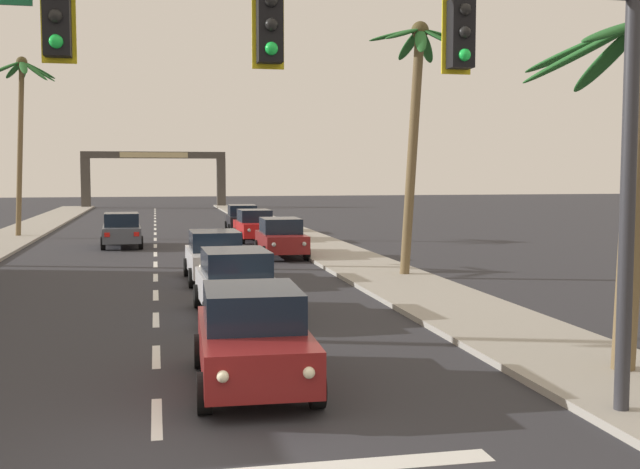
{
  "coord_description": "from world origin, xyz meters",
  "views": [
    {
      "loc": [
        0.03,
        -9.76,
        3.65
      ],
      "look_at": [
        3.79,
        8.0,
        2.2
      ],
      "focal_mm": 43.82,
      "sensor_mm": 36.0,
      "label": 1
    }
  ],
  "objects_px": {
    "sedan_lead_at_stop_bar": "(253,336)",
    "sedan_parked_nearest_kerb": "(255,225)",
    "sedan_third_in_queue": "(236,283)",
    "sedan_parked_mid_kerb": "(281,237)",
    "sedan_oncoming_far": "(122,230)",
    "palm_left_farthest": "(22,102)",
    "traffic_signal_mast": "(391,72)",
    "sedan_parked_far_kerb": "(242,219)",
    "town_gateway_arch": "(154,171)",
    "palm_right_second": "(416,97)",
    "palm_right_nearest": "(638,114)",
    "sedan_fifth_in_queue": "(215,256)"
  },
  "relations": [
    {
      "from": "sedan_oncoming_far",
      "to": "sedan_parked_mid_kerb",
      "type": "bearing_deg",
      "value": -41.54
    },
    {
      "from": "traffic_signal_mast",
      "to": "town_gateway_arch",
      "type": "distance_m",
      "value": 73.46
    },
    {
      "from": "sedan_oncoming_far",
      "to": "sedan_parked_far_kerb",
      "type": "relative_size",
      "value": 1.01
    },
    {
      "from": "sedan_third_in_queue",
      "to": "sedan_parked_far_kerb",
      "type": "xyz_separation_m",
      "value": [
        3.17,
        27.41,
        0.0
      ]
    },
    {
      "from": "sedan_lead_at_stop_bar",
      "to": "town_gateway_arch",
      "type": "bearing_deg",
      "value": 91.32
    },
    {
      "from": "sedan_third_in_queue",
      "to": "sedan_oncoming_far",
      "type": "height_order",
      "value": "same"
    },
    {
      "from": "sedan_third_in_queue",
      "to": "sedan_parked_far_kerb",
      "type": "distance_m",
      "value": 27.59
    },
    {
      "from": "traffic_signal_mast",
      "to": "town_gateway_arch",
      "type": "xyz_separation_m",
      "value": [
        -3.15,
        73.38,
        -1.15
      ]
    },
    {
      "from": "palm_left_farthest",
      "to": "town_gateway_arch",
      "type": "height_order",
      "value": "palm_left_farthest"
    },
    {
      "from": "sedan_parked_mid_kerb",
      "to": "town_gateway_arch",
      "type": "xyz_separation_m",
      "value": [
        -5.31,
        50.45,
        2.98
      ]
    },
    {
      "from": "town_gateway_arch",
      "to": "sedan_parked_nearest_kerb",
      "type": "bearing_deg",
      "value": -83.07
    },
    {
      "from": "sedan_lead_at_stop_bar",
      "to": "sedan_parked_mid_kerb",
      "type": "distance_m",
      "value": 20.32
    },
    {
      "from": "sedan_oncoming_far",
      "to": "sedan_parked_mid_kerb",
      "type": "relative_size",
      "value": 1.01
    },
    {
      "from": "sedan_lead_at_stop_bar",
      "to": "sedan_parked_nearest_kerb",
      "type": "height_order",
      "value": "same"
    },
    {
      "from": "traffic_signal_mast",
      "to": "sedan_lead_at_stop_bar",
      "type": "distance_m",
      "value": 5.3
    },
    {
      "from": "sedan_parked_far_kerb",
      "to": "town_gateway_arch",
      "type": "height_order",
      "value": "town_gateway_arch"
    },
    {
      "from": "sedan_lead_at_stop_bar",
      "to": "sedan_parked_mid_kerb",
      "type": "relative_size",
      "value": 1.01
    },
    {
      "from": "sedan_parked_nearest_kerb",
      "to": "town_gateway_arch",
      "type": "distance_m",
      "value": 42.93
    },
    {
      "from": "sedan_parked_mid_kerb",
      "to": "sedan_parked_nearest_kerb",
      "type": "bearing_deg",
      "value": 91.04
    },
    {
      "from": "palm_left_farthest",
      "to": "palm_right_second",
      "type": "distance_m",
      "value": 25.74
    },
    {
      "from": "sedan_third_in_queue",
      "to": "sedan_parked_mid_kerb",
      "type": "relative_size",
      "value": 1.0
    },
    {
      "from": "sedan_lead_at_stop_bar",
      "to": "sedan_third_in_queue",
      "type": "distance_m",
      "value": 6.59
    },
    {
      "from": "sedan_parked_nearest_kerb",
      "to": "palm_left_farthest",
      "type": "relative_size",
      "value": 0.45
    },
    {
      "from": "sedan_lead_at_stop_bar",
      "to": "palm_left_farthest",
      "type": "height_order",
      "value": "palm_left_farthest"
    },
    {
      "from": "sedan_third_in_queue",
      "to": "sedan_oncoming_far",
      "type": "xyz_separation_m",
      "value": [
        -3.61,
        19.53,
        0.0
      ]
    },
    {
      "from": "sedan_third_in_queue",
      "to": "town_gateway_arch",
      "type": "height_order",
      "value": "town_gateway_arch"
    },
    {
      "from": "sedan_lead_at_stop_bar",
      "to": "sedan_parked_nearest_kerb",
      "type": "xyz_separation_m",
      "value": [
        3.55,
        27.92,
        0.0
      ]
    },
    {
      "from": "traffic_signal_mast",
      "to": "sedan_lead_at_stop_bar",
      "type": "height_order",
      "value": "traffic_signal_mast"
    },
    {
      "from": "sedan_lead_at_stop_bar",
      "to": "palm_right_nearest",
      "type": "relative_size",
      "value": 0.69
    },
    {
      "from": "sedan_parked_mid_kerb",
      "to": "palm_right_second",
      "type": "height_order",
      "value": "palm_right_second"
    },
    {
      "from": "sedan_lead_at_stop_bar",
      "to": "palm_right_nearest",
      "type": "bearing_deg",
      "value": -6.88
    },
    {
      "from": "sedan_fifth_in_queue",
      "to": "sedan_oncoming_far",
      "type": "bearing_deg",
      "value": 105.41
    },
    {
      "from": "sedan_third_in_queue",
      "to": "town_gateway_arch",
      "type": "distance_m",
      "value": 63.96
    },
    {
      "from": "traffic_signal_mast",
      "to": "palm_right_second",
      "type": "height_order",
      "value": "palm_right_second"
    },
    {
      "from": "town_gateway_arch",
      "to": "palm_right_second",
      "type": "bearing_deg",
      "value": -81.34
    },
    {
      "from": "sedan_lead_at_stop_bar",
      "to": "town_gateway_arch",
      "type": "relative_size",
      "value": 0.3
    },
    {
      "from": "sedan_parked_nearest_kerb",
      "to": "palm_left_farthest",
      "type": "bearing_deg",
      "value": 158.4
    },
    {
      "from": "sedan_oncoming_far",
      "to": "sedan_parked_far_kerb",
      "type": "distance_m",
      "value": 10.39
    },
    {
      "from": "traffic_signal_mast",
      "to": "palm_right_second",
      "type": "bearing_deg",
      "value": 69.94
    },
    {
      "from": "sedan_parked_nearest_kerb",
      "to": "palm_right_second",
      "type": "bearing_deg",
      "value": -76.64
    },
    {
      "from": "sedan_parked_far_kerb",
      "to": "town_gateway_arch",
      "type": "distance_m",
      "value": 36.94
    },
    {
      "from": "sedan_parked_mid_kerb",
      "to": "town_gateway_arch",
      "type": "relative_size",
      "value": 0.3
    },
    {
      "from": "sedan_oncoming_far",
      "to": "palm_left_farthest",
      "type": "relative_size",
      "value": 0.45
    },
    {
      "from": "sedan_third_in_queue",
      "to": "palm_right_second",
      "type": "height_order",
      "value": "palm_right_second"
    },
    {
      "from": "sedan_parked_mid_kerb",
      "to": "sedan_third_in_queue",
      "type": "bearing_deg",
      "value": -103.81
    },
    {
      "from": "sedan_fifth_in_queue",
      "to": "sedan_oncoming_far",
      "type": "distance_m",
      "value": 13.44
    },
    {
      "from": "sedan_fifth_in_queue",
      "to": "sedan_parked_mid_kerb",
      "type": "bearing_deg",
      "value": 63.98
    },
    {
      "from": "sedan_oncoming_far",
      "to": "traffic_signal_mast",
      "type": "bearing_deg",
      "value": -80.72
    },
    {
      "from": "traffic_signal_mast",
      "to": "palm_left_farthest",
      "type": "xyz_separation_m",
      "value": [
        -10.24,
        35.72,
        2.54
      ]
    },
    {
      "from": "sedan_fifth_in_queue",
      "to": "town_gateway_arch",
      "type": "height_order",
      "value": "town_gateway_arch"
    }
  ]
}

